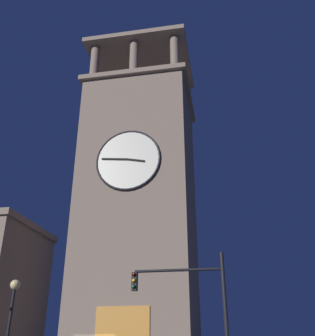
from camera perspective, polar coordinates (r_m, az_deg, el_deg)
clocktower at (r=29.23m, az=-2.66°, el=-6.41°), size 8.40×8.00×27.38m
traffic_signal_near at (r=16.88m, az=5.11°, el=-18.64°), size 3.93×0.41×5.45m
street_lamp at (r=19.37m, az=-20.58°, el=-18.96°), size 0.44×0.44×4.59m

